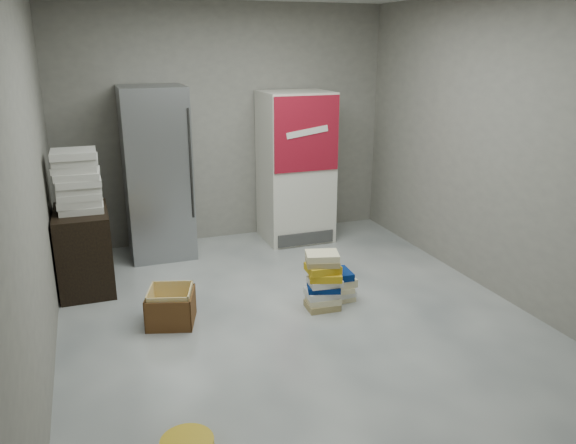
% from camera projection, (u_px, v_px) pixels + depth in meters
% --- Properties ---
extents(ground, '(5.00, 5.00, 0.00)m').
position_uv_depth(ground, '(300.00, 322.00, 4.91)').
color(ground, silver).
rests_on(ground, ground).
extents(room_shell, '(4.04, 5.04, 2.82)m').
position_uv_depth(room_shell, '(302.00, 114.00, 4.37)').
color(room_shell, gray).
rests_on(room_shell, ground).
extents(steel_fridge, '(0.70, 0.72, 1.90)m').
position_uv_depth(steel_fridge, '(157.00, 173.00, 6.24)').
color(steel_fridge, '#989A9F').
rests_on(steel_fridge, ground).
extents(coke_cooler, '(0.80, 0.73, 1.80)m').
position_uv_depth(coke_cooler, '(296.00, 167.00, 6.79)').
color(coke_cooler, silver).
rests_on(coke_cooler, ground).
extents(wood_shelf, '(0.50, 0.80, 0.80)m').
position_uv_depth(wood_shelf, '(84.00, 250.00, 5.49)').
color(wood_shelf, black).
rests_on(wood_shelf, ground).
extents(supply_box_stack, '(0.43, 0.44, 0.58)m').
position_uv_depth(supply_box_stack, '(78.00, 181.00, 5.28)').
color(supply_box_stack, silver).
rests_on(supply_box_stack, wood_shelf).
extents(phonebook_stack_main, '(0.36, 0.33, 0.54)m').
position_uv_depth(phonebook_stack_main, '(323.00, 281.00, 5.09)').
color(phonebook_stack_main, tan).
rests_on(phonebook_stack_main, ground).
extents(phonebook_stack_side, '(0.38, 0.29, 0.29)m').
position_uv_depth(phonebook_stack_side, '(334.00, 286.00, 5.29)').
color(phonebook_stack_side, beige).
rests_on(phonebook_stack_side, ground).
extents(cardboard_box, '(0.49, 0.49, 0.32)m').
position_uv_depth(cardboard_box, '(171.00, 309.00, 4.86)').
color(cardboard_box, gold).
rests_on(cardboard_box, ground).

